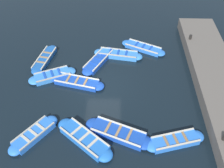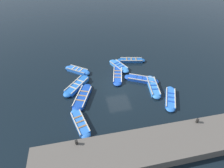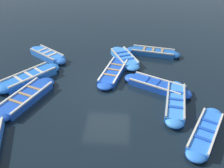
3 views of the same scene
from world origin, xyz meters
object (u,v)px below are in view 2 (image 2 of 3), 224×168
object	(u,v)px
boat_inner_gap	(118,75)
boat_broadside	(131,60)
boat_end_of_row	(83,97)
boat_tucked	(77,86)
boat_mid_row	(80,123)
boat_far_corner	(153,87)
boat_outer_left	(141,79)
boat_alongside	(119,66)
boat_stern_in	(77,70)
bollard_north	(197,121)
bollard_mid_north	(76,142)
boat_outer_right	(170,98)

from	to	relation	value
boat_inner_gap	boat_broadside	bearing A→B (deg)	-41.50
boat_end_of_row	boat_tucked	distance (m)	1.88
boat_mid_row	boat_far_corner	bearing A→B (deg)	-67.41
boat_outer_left	boat_broadside	bearing A→B (deg)	-0.68
boat_alongside	boat_stern_in	distance (m)	4.89
boat_end_of_row	bollard_north	bearing A→B (deg)	-122.48
boat_far_corner	boat_stern_in	bearing A→B (deg)	58.64
boat_tucked	bollard_north	world-z (taller)	bollard_north
bollard_mid_north	boat_broadside	bearing A→B (deg)	-33.48
boat_inner_gap	boat_tucked	distance (m)	4.64
boat_inner_gap	boat_stern_in	bearing A→B (deg)	67.27
bollard_north	boat_outer_left	bearing A→B (deg)	16.14
boat_alongside	boat_mid_row	xyz separation A→B (m)	(-7.63, 5.07, 0.01)
boat_inner_gap	boat_outer_left	xyz separation A→B (m)	(-1.29, -2.33, 0.02)
boat_alongside	boat_mid_row	world-z (taller)	boat_mid_row
boat_outer_left	boat_tucked	size ratio (longest dim) A/B	1.04
boat_broadside	bollard_north	size ratio (longest dim) A/B	10.25
boat_stern_in	boat_broadside	bearing A→B (deg)	-82.55
boat_tucked	boat_alongside	bearing A→B (deg)	-61.70
boat_mid_row	boat_outer_right	bearing A→B (deg)	-81.85
boat_stern_in	boat_far_corner	xyz separation A→B (m)	(-4.52, -7.42, -0.01)
boat_tucked	bollard_north	size ratio (longest dim) A/B	10.04
boat_mid_row	boat_inner_gap	world-z (taller)	boat_mid_row
boat_mid_row	boat_broadside	bearing A→B (deg)	-38.79
boat_mid_row	boat_end_of_row	bearing A→B (deg)	-7.70
boat_alongside	boat_outer_left	bearing A→B (deg)	-149.83
boat_mid_row	bollard_mid_north	distance (m)	2.47
boat_outer_right	boat_outer_left	world-z (taller)	boat_outer_left
boat_broadside	boat_far_corner	distance (m)	5.45
boat_outer_left	bollard_mid_north	world-z (taller)	bollard_mid_north
boat_stern_in	boat_inner_gap	size ratio (longest dim) A/B	0.78
boat_broadside	boat_alongside	xyz separation A→B (m)	(-0.93, 1.81, 0.00)
boat_broadside	bollard_mid_north	bearing A→B (deg)	146.52
boat_alongside	boat_far_corner	bearing A→B (deg)	-150.48
boat_mid_row	boat_stern_in	world-z (taller)	boat_stern_in
boat_stern_in	bollard_north	distance (m)	13.24
boat_alongside	boat_end_of_row	world-z (taller)	boat_end_of_row
boat_outer_right	boat_far_corner	size ratio (longest dim) A/B	0.95
boat_stern_in	boat_outer_right	xyz separation A→B (m)	(-6.46, -8.38, -0.04)
boat_end_of_row	boat_far_corner	distance (m)	7.18
boat_outer_right	boat_broadside	bearing A→B (deg)	12.87
boat_broadside	boat_inner_gap	xyz separation A→B (m)	(-2.69, 2.38, -0.01)
boat_broadside	boat_stern_in	bearing A→B (deg)	97.45
boat_far_corner	boat_mid_row	bearing A→B (deg)	112.59
boat_outer_right	boat_stern_in	bearing A→B (deg)	52.39
boat_broadside	boat_outer_left	size ratio (longest dim) A/B	0.98
bollard_north	bollard_mid_north	size ratio (longest dim) A/B	1.00
boat_far_corner	boat_outer_left	bearing A→B (deg)	28.11
boat_alongside	boat_outer_right	world-z (taller)	boat_alongside
boat_far_corner	boat_outer_right	bearing A→B (deg)	-153.59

